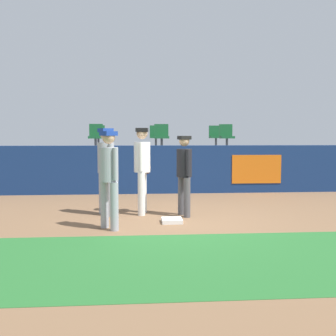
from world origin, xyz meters
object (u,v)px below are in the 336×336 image
at_px(seat_back_left, 99,135).
at_px(seat_front_center, 162,135).
at_px(player_fielder_home, 142,165).
at_px(player_coach_visitor, 106,165).
at_px(seat_front_right, 226,135).
at_px(first_base, 172,220).
at_px(player_umpire, 184,170).
at_px(seat_back_right, 216,135).
at_px(seat_back_center, 156,135).
at_px(player_runner_visitor, 109,173).
at_px(seat_front_left, 96,135).

height_order(seat_back_left, seat_front_center, same).
distance_m(player_fielder_home, player_coach_visitor, 0.79).
bearing_deg(seat_back_left, seat_front_right, -22.16).
height_order(first_base, player_coach_visitor, player_coach_visitor).
distance_m(player_fielder_home, player_umpire, 0.94).
bearing_deg(seat_back_right, player_coach_visitor, -119.64).
relative_size(player_coach_visitor, seat_back_center, 2.22).
bearing_deg(player_coach_visitor, first_base, 23.13).
bearing_deg(player_runner_visitor, player_umpire, 88.57).
relative_size(player_coach_visitor, seat_front_right, 2.22).
bearing_deg(player_fielder_home, seat_front_left, -155.35).
xyz_separation_m(player_umpire, seat_back_left, (-2.41, 6.67, 0.74)).
relative_size(player_umpire, seat_front_left, 2.03).
bearing_deg(player_runner_visitor, seat_front_center, 129.91).
distance_m(seat_back_center, seat_front_left, 2.73).
bearing_deg(player_fielder_home, seat_front_center, 178.19).
bearing_deg(first_base, seat_back_left, 106.05).
relative_size(first_base, seat_front_left, 0.48).
relative_size(first_base, player_fielder_home, 0.21).
height_order(first_base, seat_front_right, seat_front_right).
distance_m(seat_back_right, seat_front_left, 4.69).
bearing_deg(first_base, seat_front_center, 88.56).
height_order(player_runner_visitor, seat_front_left, seat_front_left).
bearing_deg(seat_back_left, seat_front_center, -38.83).
distance_m(first_base, seat_back_center, 7.49).
height_order(first_base, player_umpire, player_umpire).
distance_m(player_runner_visitor, seat_front_left, 6.07).
distance_m(first_base, seat_front_right, 6.20).
xyz_separation_m(seat_back_center, seat_back_left, (-2.13, -0.00, -0.00)).
relative_size(first_base, player_coach_visitor, 0.21).
bearing_deg(seat_front_right, seat_front_left, -180.00).
distance_m(player_runner_visitor, player_umpire, 1.86).
bearing_deg(seat_back_left, player_umpire, -70.12).
height_order(player_runner_visitor, seat_back_center, seat_back_center).
relative_size(player_fielder_home, seat_front_right, 2.23).
distance_m(player_fielder_home, seat_back_right, 7.01).
height_order(player_runner_visitor, seat_front_right, seat_front_right).
bearing_deg(player_runner_visitor, seat_front_left, 150.36).
bearing_deg(first_base, seat_front_right, 67.09).
distance_m(seat_back_right, seat_front_center, 2.82).
xyz_separation_m(player_fielder_home, player_coach_visitor, (-0.78, -0.07, -0.00)).
bearing_deg(seat_front_left, player_fielder_home, -72.30).
bearing_deg(player_coach_visitor, player_runner_visitor, -27.64).
relative_size(seat_back_center, seat_back_right, 1.00).
bearing_deg(seat_front_left, player_coach_visitor, -81.74).
xyz_separation_m(first_base, seat_front_left, (-2.02, 5.49, 1.69)).
bearing_deg(seat_front_center, player_umpire, -87.93).
height_order(player_coach_visitor, seat_front_center, seat_front_center).
distance_m(player_umpire, seat_back_center, 6.72).
bearing_deg(seat_front_left, seat_back_center, 41.25).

